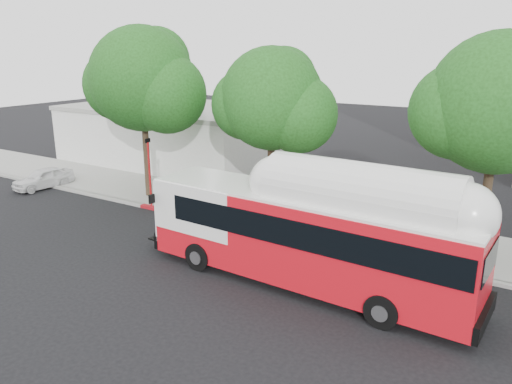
% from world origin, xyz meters
% --- Properties ---
extents(ground, '(120.00, 120.00, 0.00)m').
position_xyz_m(ground, '(0.00, 0.00, 0.00)').
color(ground, black).
rests_on(ground, ground).
extents(sidewalk, '(60.00, 5.00, 0.15)m').
position_xyz_m(sidewalk, '(0.00, 6.50, 0.07)').
color(sidewalk, gray).
rests_on(sidewalk, ground).
extents(curb_strip, '(60.00, 0.30, 0.15)m').
position_xyz_m(curb_strip, '(0.00, 3.90, 0.07)').
color(curb_strip, gray).
rests_on(curb_strip, ground).
extents(red_curb_segment, '(10.00, 0.32, 0.16)m').
position_xyz_m(red_curb_segment, '(-3.00, 3.90, 0.08)').
color(red_curb_segment, maroon).
rests_on(red_curb_segment, ground).
extents(street_tree_left, '(6.67, 5.80, 9.74)m').
position_xyz_m(street_tree_left, '(-8.53, 5.56, 6.60)').
color(street_tree_left, '#2D2116').
rests_on(street_tree_left, ground).
extents(street_tree_mid, '(5.75, 5.00, 8.62)m').
position_xyz_m(street_tree_mid, '(-0.59, 6.06, 5.91)').
color(street_tree_mid, '#2D2116').
rests_on(street_tree_mid, ground).
extents(street_tree_right, '(6.21, 5.40, 9.18)m').
position_xyz_m(street_tree_right, '(9.44, 5.86, 6.26)').
color(street_tree_right, '#2D2116').
rests_on(street_tree_right, ground).
extents(low_commercial_bldg, '(16.20, 10.20, 4.25)m').
position_xyz_m(low_commercial_bldg, '(-14.00, 14.00, 2.15)').
color(low_commercial_bldg, silver).
rests_on(low_commercial_bldg, ground).
extents(transit_bus, '(13.44, 3.32, 3.94)m').
position_xyz_m(transit_bus, '(3.86, 0.17, 1.84)').
color(transit_bus, red).
rests_on(transit_bus, ground).
extents(parked_car, '(3.88, 1.92, 1.27)m').
position_xyz_m(parked_car, '(-16.05, 3.55, 0.64)').
color(parked_car, silver).
rests_on(parked_car, ground).
extents(signal_pole, '(0.11, 0.36, 3.85)m').
position_xyz_m(signal_pole, '(-7.50, 4.11, 1.98)').
color(signal_pole, red).
rests_on(signal_pole, ground).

